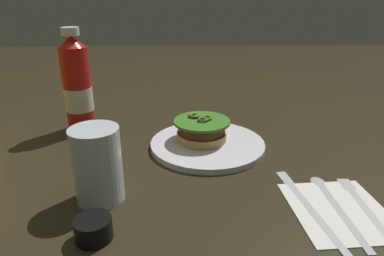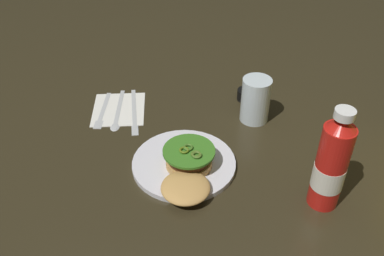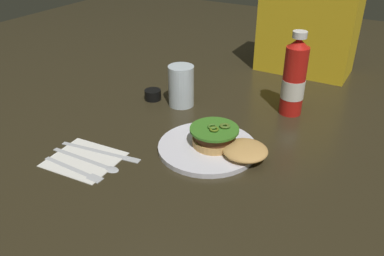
# 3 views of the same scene
# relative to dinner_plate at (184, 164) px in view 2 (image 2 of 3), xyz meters

# --- Properties ---
(ground_plane) EXTENTS (3.00, 3.00, 0.00)m
(ground_plane) POSITION_rel_dinner_plate_xyz_m (-0.03, 0.09, -0.01)
(ground_plane) COLOR #2F2818
(dinner_plate) EXTENTS (0.25, 0.25, 0.01)m
(dinner_plate) POSITION_rel_dinner_plate_xyz_m (0.00, 0.00, 0.00)
(dinner_plate) COLOR white
(dinner_plate) RESTS_ON ground_plane
(burger_sandwich) EXTENTS (0.20, 0.12, 0.05)m
(burger_sandwich) POSITION_rel_dinner_plate_xyz_m (0.04, 0.01, 0.03)
(burger_sandwich) COLOR tan
(burger_sandwich) RESTS_ON dinner_plate
(ketchup_bottle) EXTENTS (0.07, 0.07, 0.24)m
(ketchup_bottle) POSITION_rel_dinner_plate_xyz_m (0.12, 0.30, 0.10)
(ketchup_bottle) COLOR red
(ketchup_bottle) RESTS_ON ground_plane
(water_glass) EXTENTS (0.08, 0.08, 0.12)m
(water_glass) POSITION_rel_dinner_plate_xyz_m (-0.19, 0.19, 0.06)
(water_glass) COLOR silver
(water_glass) RESTS_ON ground_plane
(condiment_cup) EXTENTS (0.05, 0.05, 0.03)m
(condiment_cup) POSITION_rel_dinner_plate_xyz_m (-0.29, 0.18, 0.01)
(condiment_cup) COLOR black
(condiment_cup) RESTS_ON ground_plane
(napkin) EXTENTS (0.17, 0.15, 0.00)m
(napkin) POSITION_rel_dinner_plate_xyz_m (-0.24, -0.19, -0.00)
(napkin) COLOR white
(napkin) RESTS_ON ground_plane
(fork_utensil) EXTENTS (0.18, 0.02, 0.00)m
(fork_utensil) POSITION_rel_dinner_plate_xyz_m (-0.22, -0.23, -0.00)
(fork_utensil) COLOR silver
(fork_utensil) RESTS_ON napkin
(spoon_utensil) EXTENTS (0.20, 0.03, 0.00)m
(spoon_utensil) POSITION_rel_dinner_plate_xyz_m (-0.21, -0.19, -0.00)
(spoon_utensil) COLOR silver
(spoon_utensil) RESTS_ON napkin
(butter_knife) EXTENTS (0.22, 0.04, 0.00)m
(butter_knife) POSITION_rel_dinner_plate_xyz_m (-0.21, -0.14, -0.00)
(butter_knife) COLOR silver
(butter_knife) RESTS_ON napkin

